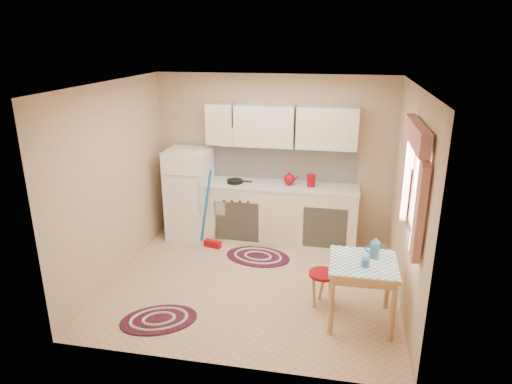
% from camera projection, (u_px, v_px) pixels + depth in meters
% --- Properties ---
extents(room_shell, '(3.64, 3.60, 2.52)m').
position_uv_depth(room_shell, '(269.00, 158.00, 5.57)').
color(room_shell, tan).
rests_on(room_shell, ground).
extents(fridge, '(0.65, 0.60, 1.40)m').
position_uv_depth(fridge, '(190.00, 194.00, 7.05)').
color(fridge, white).
rests_on(fridge, ground).
extents(broom, '(0.30, 0.18, 1.20)m').
position_uv_depth(broom, '(211.00, 210.00, 6.68)').
color(broom, '#1C68B3').
rests_on(broom, ground).
extents(base_cabinets, '(2.25, 0.60, 0.88)m').
position_uv_depth(base_cabinets, '(281.00, 215.00, 6.92)').
color(base_cabinets, '#EBE9CC').
rests_on(base_cabinets, ground).
extents(countertop, '(2.27, 0.62, 0.04)m').
position_uv_depth(countertop, '(282.00, 186.00, 6.77)').
color(countertop, beige).
rests_on(countertop, base_cabinets).
extents(frying_pan, '(0.26, 0.26, 0.05)m').
position_uv_depth(frying_pan, '(235.00, 181.00, 6.84)').
color(frying_pan, black).
rests_on(frying_pan, countertop).
extents(red_kettle, '(0.23, 0.22, 0.18)m').
position_uv_depth(red_kettle, '(289.00, 179.00, 6.72)').
color(red_kettle, '#98050C').
rests_on(red_kettle, countertop).
extents(red_canister, '(0.16, 0.16, 0.16)m').
position_uv_depth(red_canister, '(311.00, 181.00, 6.67)').
color(red_canister, '#98050C').
rests_on(red_canister, countertop).
extents(table, '(0.72, 0.72, 0.72)m').
position_uv_depth(table, '(361.00, 292.00, 4.98)').
color(table, tan).
rests_on(table, ground).
extents(stool, '(0.34, 0.34, 0.42)m').
position_uv_depth(stool, '(322.00, 289.00, 5.33)').
color(stool, '#98050C').
rests_on(stool, ground).
extents(coffee_pot, '(0.13, 0.12, 0.25)m').
position_uv_depth(coffee_pot, '(375.00, 248.00, 4.91)').
color(coffee_pot, '#2C6087').
rests_on(coffee_pot, table).
extents(mug, '(0.10, 0.10, 0.10)m').
position_uv_depth(mug, '(365.00, 263.00, 4.75)').
color(mug, '#2C6087').
rests_on(mug, table).
extents(rug_center, '(1.01, 0.75, 0.02)m').
position_uv_depth(rug_center, '(258.00, 257.00, 6.55)').
color(rug_center, '#660B0F').
rests_on(rug_center, ground).
extents(rug_left, '(1.02, 0.88, 0.02)m').
position_uv_depth(rug_left, '(159.00, 320.00, 5.09)').
color(rug_left, '#660B0F').
rests_on(rug_left, ground).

